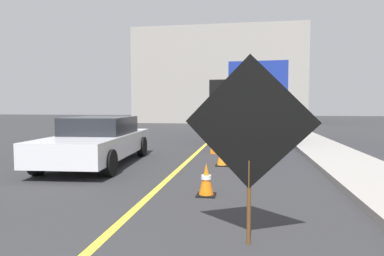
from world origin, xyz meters
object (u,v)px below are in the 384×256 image
at_px(pickup_car, 98,140).
at_px(traffic_cone_near_sign, 206,180).
at_px(traffic_cone_mid_lane, 222,154).
at_px(highway_guide_sign, 275,82).
at_px(roadwork_sign, 250,126).
at_px(arrow_board_trailer, 230,139).
at_px(box_truck, 259,102).

distance_m(pickup_car, traffic_cone_near_sign, 4.71).
bearing_deg(traffic_cone_mid_lane, highway_guide_sign, 80.47).
xyz_separation_m(roadwork_sign, arrow_board_trailer, (-0.68, 8.64, -0.99)).
bearing_deg(box_truck, traffic_cone_mid_lane, -98.96).
height_order(traffic_cone_near_sign, traffic_cone_mid_lane, traffic_cone_mid_lane).
xyz_separation_m(box_truck, traffic_cone_near_sign, (-1.31, -11.25, -1.58)).
bearing_deg(traffic_cone_near_sign, roadwork_sign, -69.95).
bearing_deg(roadwork_sign, highway_guide_sign, 84.96).
distance_m(arrow_board_trailer, highway_guide_sign, 12.78).
height_order(arrow_board_trailer, box_truck, box_truck).
distance_m(box_truck, traffic_cone_mid_lane, 8.22).
distance_m(pickup_car, highway_guide_sign, 17.03).
distance_m(highway_guide_sign, traffic_cone_near_sign, 19.09).
height_order(box_truck, highway_guide_sign, highway_guide_sign).
distance_m(roadwork_sign, traffic_cone_near_sign, 2.59).
height_order(arrow_board_trailer, traffic_cone_mid_lane, arrow_board_trailer).
relative_size(roadwork_sign, box_truck, 0.29).
bearing_deg(traffic_cone_near_sign, traffic_cone_mid_lane, 89.10).
xyz_separation_m(pickup_car, traffic_cone_near_sign, (3.58, -3.03, -0.39)).
bearing_deg(box_truck, roadwork_sign, -92.20).
bearing_deg(highway_guide_sign, traffic_cone_near_sign, -98.03).
bearing_deg(pickup_car, traffic_cone_near_sign, -40.28).
bearing_deg(roadwork_sign, traffic_cone_mid_lane, 97.75).
xyz_separation_m(roadwork_sign, traffic_cone_near_sign, (-0.79, 2.17, -1.16)).
xyz_separation_m(roadwork_sign, pickup_car, (-4.37, 5.21, -0.77)).
relative_size(roadwork_sign, arrow_board_trailer, 0.86).
relative_size(arrow_board_trailer, traffic_cone_mid_lane, 3.80).
relative_size(box_truck, pickup_car, 1.54).
distance_m(pickup_car, traffic_cone_mid_lane, 3.65).
distance_m(roadwork_sign, traffic_cone_mid_lane, 5.62).
bearing_deg(roadwork_sign, box_truck, 87.80).
height_order(box_truck, pickup_car, box_truck).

